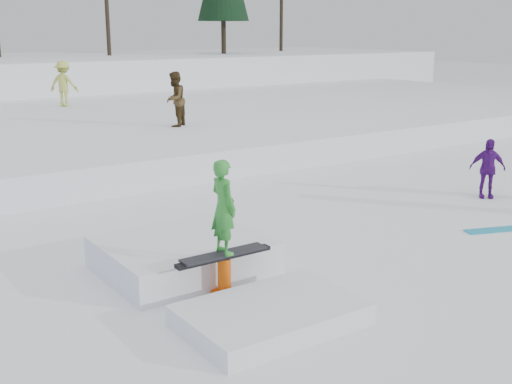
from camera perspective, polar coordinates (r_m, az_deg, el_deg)
ground at (r=10.03m, az=4.20°, el=-8.85°), size 120.00×120.00×0.00m
snow_midrise at (r=24.13m, az=-20.38°, el=5.00°), size 50.00×18.00×0.80m
walker_olive at (r=21.37m, az=-7.22°, el=8.19°), size 1.10×1.08×1.79m
walker_ygreen at (r=27.93m, az=-16.72°, el=9.20°), size 1.34×1.33×1.86m
spectator_purple at (r=16.21m, az=19.87°, el=1.99°), size 0.87×0.80×1.43m
loose_board_teal at (r=13.81m, az=20.70°, el=-3.15°), size 1.41×0.75×0.03m
jib_rail_feature at (r=10.23m, az=-4.55°, el=-6.55°), size 2.60×4.40×2.11m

